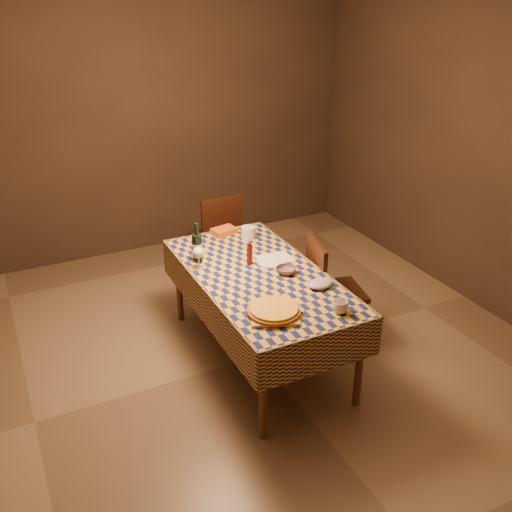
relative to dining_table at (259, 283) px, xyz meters
name	(u,v)px	position (x,y,z in m)	size (l,w,h in m)	color
room	(259,203)	(0.00, 0.00, 0.66)	(5.00, 5.10, 2.70)	brown
dining_table	(259,283)	(0.00, 0.00, 0.00)	(0.94, 1.84, 0.77)	brown
cutting_board	(274,313)	(-0.17, -0.57, 0.09)	(0.32, 0.32, 0.02)	#B07E52
pizza	(274,310)	(-0.17, -0.57, 0.11)	(0.47, 0.47, 0.04)	brown
pepper_mill	(250,254)	(0.01, 0.18, 0.17)	(0.06, 0.06, 0.19)	#4D1113
bowl	(286,270)	(0.19, -0.08, 0.10)	(0.15, 0.15, 0.05)	#604750
wine_glass	(198,253)	(-0.38, 0.29, 0.20)	(0.10, 0.10, 0.18)	white
wine_bottle	(197,247)	(-0.34, 0.41, 0.20)	(0.09, 0.09, 0.33)	black
deli_tub	(248,233)	(0.21, 0.64, 0.13)	(0.13, 0.13, 0.10)	silver
takeout_container	(224,231)	(0.06, 0.82, 0.10)	(0.21, 0.14, 0.05)	#B05417
white_plate	(271,261)	(0.18, 0.14, 0.08)	(0.24, 0.24, 0.01)	silver
tumbler	(340,307)	(0.24, -0.74, 0.12)	(0.11, 0.11, 0.09)	silver
flour_patch	(275,258)	(0.23, 0.18, 0.08)	(0.27, 0.21, 0.00)	silver
flour_bag	(320,284)	(0.31, -0.38, 0.10)	(0.19, 0.14, 0.06)	#959BBE
chair_far	(218,233)	(0.23, 1.38, -0.17)	(0.43, 0.43, 0.93)	black
chair_right	(328,286)	(0.63, -0.02, -0.17)	(0.51, 0.50, 0.93)	black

